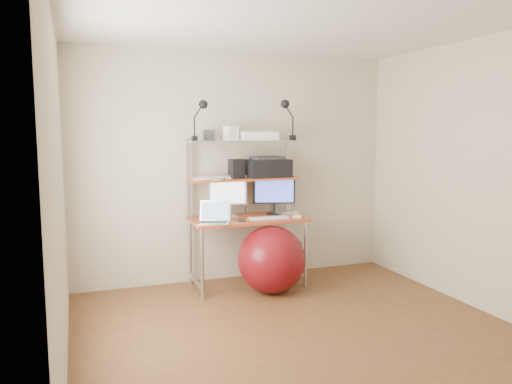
{
  "coord_description": "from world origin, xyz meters",
  "views": [
    {
      "loc": [
        -1.7,
        -3.46,
        1.66
      ],
      "look_at": [
        -0.01,
        1.15,
        1.05
      ],
      "focal_mm": 35.0,
      "sensor_mm": 36.0,
      "label": 1
    }
  ],
  "objects_px": {
    "monitor_silver": "(228,193)",
    "printer": "(267,167)",
    "monitor_black": "(274,193)",
    "laptop": "(215,218)",
    "exercise_ball": "(271,260)"
  },
  "relations": [
    {
      "from": "laptop",
      "to": "exercise_ball",
      "type": "height_order",
      "value": "laptop"
    },
    {
      "from": "laptop",
      "to": "printer",
      "type": "height_order",
      "value": "printer"
    },
    {
      "from": "monitor_black",
      "to": "exercise_ball",
      "type": "height_order",
      "value": "monitor_black"
    },
    {
      "from": "monitor_black",
      "to": "printer",
      "type": "bearing_deg",
      "value": 178.84
    },
    {
      "from": "monitor_silver",
      "to": "monitor_black",
      "type": "height_order",
      "value": "monitor_silver"
    },
    {
      "from": "laptop",
      "to": "exercise_ball",
      "type": "xyz_separation_m",
      "value": [
        0.55,
        -0.15,
        -0.44
      ]
    },
    {
      "from": "exercise_ball",
      "to": "monitor_silver",
      "type": "bearing_deg",
      "value": 126.41
    },
    {
      "from": "monitor_silver",
      "to": "monitor_black",
      "type": "bearing_deg",
      "value": -2.06
    },
    {
      "from": "monitor_silver",
      "to": "laptop",
      "type": "xyz_separation_m",
      "value": [
        -0.23,
        -0.3,
        -0.21
      ]
    },
    {
      "from": "laptop",
      "to": "exercise_ball",
      "type": "relative_size",
      "value": 0.55
    },
    {
      "from": "monitor_silver",
      "to": "printer",
      "type": "relative_size",
      "value": 0.95
    },
    {
      "from": "exercise_ball",
      "to": "monitor_black",
      "type": "bearing_deg",
      "value": 64.91
    },
    {
      "from": "monitor_black",
      "to": "printer",
      "type": "relative_size",
      "value": 0.94
    },
    {
      "from": "exercise_ball",
      "to": "laptop",
      "type": "bearing_deg",
      "value": 165.19
    },
    {
      "from": "monitor_black",
      "to": "exercise_ball",
      "type": "relative_size",
      "value": 0.67
    }
  ]
}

